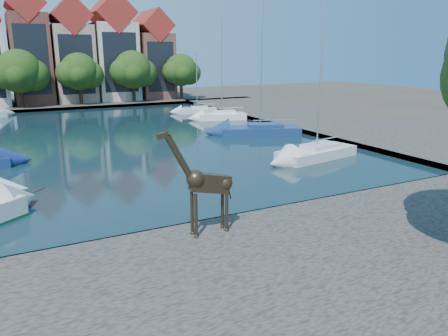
% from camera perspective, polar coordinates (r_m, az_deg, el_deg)
% --- Properties ---
extents(ground, '(160.00, 160.00, 0.00)m').
position_cam_1_polar(ground, '(21.01, 0.08, -7.48)').
color(ground, '#38332B').
rests_on(ground, ground).
extents(water_basin, '(38.00, 50.00, 0.08)m').
position_cam_1_polar(water_basin, '(42.97, -14.77, 3.70)').
color(water_basin, black).
rests_on(water_basin, ground).
extents(near_quay, '(50.00, 14.00, 0.50)m').
position_cam_1_polar(near_quay, '(15.64, 12.34, -15.15)').
color(near_quay, '#534E48').
rests_on(near_quay, ground).
extents(far_quay, '(60.00, 16.00, 0.50)m').
position_cam_1_polar(far_quay, '(74.22, -20.33, 7.95)').
color(far_quay, '#534E48').
rests_on(far_quay, ground).
extents(right_quay, '(14.00, 52.00, 0.50)m').
position_cam_1_polar(right_quay, '(53.97, 12.17, 6.27)').
color(right_quay, '#534E48').
rests_on(right_quay, ground).
extents(townhouse_center, '(5.44, 9.18, 16.93)m').
position_cam_1_polar(townhouse_center, '(73.43, -24.09, 13.90)').
color(townhouse_center, brown).
rests_on(townhouse_center, far_quay).
extents(townhouse_east_inner, '(5.94, 9.18, 15.79)m').
position_cam_1_polar(townhouse_east_inner, '(74.08, -19.29, 13.85)').
color(townhouse_east_inner, tan).
rests_on(townhouse_east_inner, far_quay).
extents(townhouse_east_mid, '(6.43, 9.18, 16.65)m').
position_cam_1_polar(townhouse_east_mid, '(75.31, -14.27, 14.49)').
color(townhouse_east_mid, beige).
rests_on(townhouse_east_mid, far_quay).
extents(townhouse_east_end, '(5.44, 9.18, 14.43)m').
position_cam_1_polar(townhouse_east_end, '(77.07, -9.38, 14.00)').
color(townhouse_east_end, brown).
rests_on(townhouse_east_end, far_quay).
extents(far_tree_mid_west, '(7.80, 6.00, 8.00)m').
position_cam_1_polar(far_tree_mid_west, '(67.89, -25.11, 11.21)').
color(far_tree_mid_west, '#332114').
rests_on(far_tree_mid_west, far_quay).
extents(far_tree_mid_east, '(7.02, 5.40, 7.52)m').
position_cam_1_polar(far_tree_mid_east, '(68.72, -18.33, 11.73)').
color(far_tree_mid_east, '#332114').
rests_on(far_tree_mid_east, far_quay).
extents(far_tree_east, '(7.54, 5.80, 7.84)m').
position_cam_1_polar(far_tree_east, '(70.44, -11.77, 12.31)').
color(far_tree_east, '#332114').
rests_on(far_tree_east, far_quay).
extents(far_tree_far_east, '(6.76, 5.20, 7.36)m').
position_cam_1_polar(far_tree_far_east, '(73.01, -5.58, 12.49)').
color(far_tree_far_east, '#332114').
rests_on(far_tree_far_east, far_quay).
extents(giraffe_statue, '(3.18, 0.56, 4.56)m').
position_cam_1_polar(giraffe_statue, '(18.12, -2.52, -1.99)').
color(giraffe_statue, '#322719').
rests_on(giraffe_statue, near_quay).
extents(sailboat_right_a, '(7.14, 3.58, 12.61)m').
position_cam_1_polar(sailboat_right_a, '(34.32, 12.00, 2.24)').
color(sailboat_right_a, silver).
rests_on(sailboat_right_a, water_basin).
extents(sailboat_right_b, '(8.25, 5.45, 12.68)m').
position_cam_1_polar(sailboat_right_b, '(43.80, 4.76, 5.17)').
color(sailboat_right_b, navy).
rests_on(sailboat_right_b, water_basin).
extents(sailboat_right_c, '(6.09, 3.50, 11.79)m').
position_cam_1_polar(sailboat_right_c, '(53.37, -0.29, 7.00)').
color(sailboat_right_c, white).
rests_on(sailboat_right_c, water_basin).
extents(sailboat_right_d, '(5.48, 3.28, 7.91)m').
position_cam_1_polar(sailboat_right_d, '(59.27, -3.53, 7.64)').
color(sailboat_right_d, silver).
rests_on(sailboat_right_d, water_basin).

